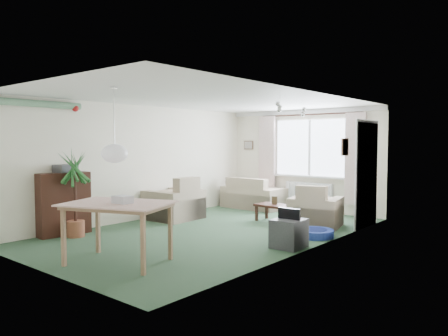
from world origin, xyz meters
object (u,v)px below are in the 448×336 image
Objects in this scene: houseplant at (75,194)px; dining_table at (118,234)px; pet_bed at (315,233)px; armchair_left at (174,198)px; armchair_corner at (316,205)px; coffee_table at (275,213)px; bookshelf at (64,204)px; sofa at (254,193)px; tv_cube at (289,233)px.

houseplant reaches higher than dining_table.
armchair_left is at bearing -173.84° from pet_bed.
houseplant reaches higher than pet_bed.
dining_table is (-0.83, -4.03, -0.01)m from armchair_corner.
houseplant is at bearing 38.68° from armchair_corner.
dining_table is (1.87, -2.82, -0.05)m from armchair_left.
coffee_table is 1.23× the size of pet_bed.
bookshelf is 0.37m from houseplant.
dining_table is at bearing 65.02° from armchair_corner.
dining_table is (0.04, -3.91, 0.22)m from coffee_table.
bookshelf is at bearing 36.03° from armchair_corner.
sofa is at bearing -39.19° from armchair_corner.
houseplant is (0.31, 0.04, 0.20)m from bookshelf.
armchair_left is at bearing 167.11° from tv_cube.
armchair_left reaches higher than pet_bed.
bookshelf reaches higher than armchair_left.
armchair_corner is 4.68m from bookshelf.
bookshelf is (-2.17, -3.43, 0.37)m from coffee_table.
coffee_table is 1.61× the size of tv_cube.
dining_table is at bearing -112.01° from pet_bed.
armchair_left reaches higher than sofa.
armchair_left is (-2.70, -1.22, 0.04)m from armchair_corner.
sofa is 2.36m from armchair_left.
bookshelf reaches higher than armchair_corner.
armchair_left reaches higher than dining_table.
tv_cube is at bearing 59.12° from dining_table.
tv_cube is 0.95m from pet_bed.
tv_cube is at bearing 27.66° from houseplant.
armchair_left is 2.36m from bookshelf.
sofa is at bearing 105.82° from dining_table.
sofa is 2.36× the size of pet_bed.
armchair_left is (-0.42, -2.32, 0.07)m from sofa.
bookshelf is 4.42m from pet_bed.
armchair_left reaches higher than tv_cube.
armchair_corner reaches higher than pet_bed.
armchair_left is at bearing 10.86° from armchair_corner.
armchair_left is 0.79× the size of dining_table.
coffee_table is at bearing 126.50° from tv_cube.
pet_bed is (1.28, 3.16, -0.34)m from dining_table.
pet_bed is (1.32, -0.76, -0.11)m from coffee_table.
sofa reaches higher than tv_cube.
coffee_table is 1.52m from pet_bed.
houseplant is at bearing -3.12° from armchair_left.
bookshelf is 0.73× the size of houseplant.
armchair_corner is 0.71× the size of dining_table.
bookshelf is at bearing -156.16° from tv_cube.
bookshelf reaches higher than tv_cube.
houseplant is at bearing -140.40° from pet_bed.
coffee_table is at bearing 61.15° from houseplant.
dining_table reaches higher than pet_bed.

